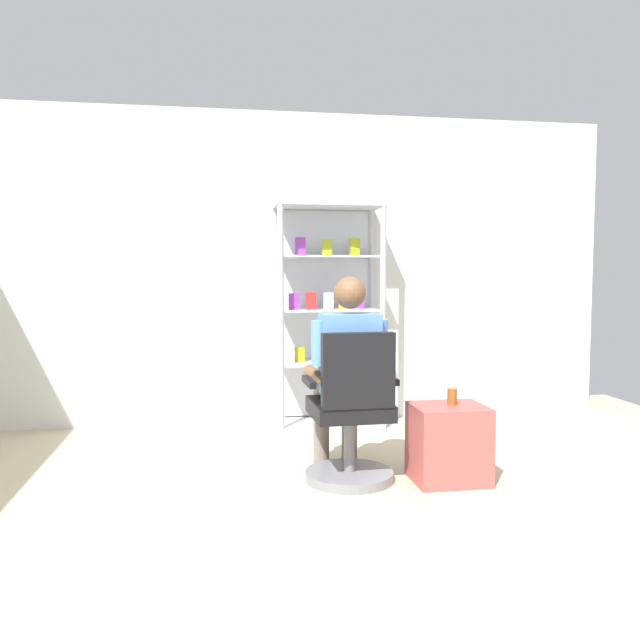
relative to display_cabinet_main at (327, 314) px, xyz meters
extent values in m
plane|color=#C6B793|center=(-0.40, -2.76, -0.96)|extent=(7.20, 7.20, 0.00)
cube|color=silver|center=(-0.40, 0.24, 0.39)|extent=(6.00, 0.10, 2.70)
cylinder|color=#B7B7BC|center=(-0.43, -0.26, -0.01)|extent=(0.05, 0.05, 1.90)
cylinder|color=#B7B7BC|center=(0.42, -0.26, -0.01)|extent=(0.05, 0.05, 1.90)
cylinder|color=#B7B7BC|center=(-0.43, 0.14, -0.01)|extent=(0.05, 0.05, 1.90)
cylinder|color=#B7B7BC|center=(0.42, 0.14, -0.01)|extent=(0.05, 0.05, 1.90)
cube|color=#B7B7BC|center=(0.00, -0.06, 0.92)|extent=(0.90, 0.45, 0.04)
cube|color=#B7B7BC|center=(0.00, -0.06, -0.94)|extent=(0.90, 0.45, 0.04)
cube|color=silver|center=(0.00, 0.15, -0.01)|extent=(0.84, 0.02, 1.80)
cube|color=silver|center=(0.00, -0.06, -0.41)|extent=(0.82, 0.39, 0.02)
cube|color=#999919|center=(-0.24, -0.04, -0.34)|extent=(0.09, 0.03, 0.13)
cube|color=gold|center=(-0.01, -0.09, -0.33)|extent=(0.08, 0.05, 0.16)
cube|color=#264CB2|center=(0.23, -0.10, -0.34)|extent=(0.07, 0.05, 0.14)
cube|color=silver|center=(0.00, -0.06, 0.04)|extent=(0.82, 0.39, 0.02)
cube|color=purple|center=(-0.30, -0.10, 0.11)|extent=(0.09, 0.03, 0.14)
cube|color=red|center=(-0.15, -0.09, 0.11)|extent=(0.09, 0.04, 0.14)
cube|color=silver|center=(0.01, -0.04, 0.11)|extent=(0.08, 0.04, 0.14)
cube|color=gold|center=(0.14, -0.03, 0.11)|extent=(0.09, 0.04, 0.14)
cube|color=purple|center=(0.29, -0.02, 0.11)|extent=(0.08, 0.05, 0.14)
cube|color=silver|center=(0.00, -0.06, 0.49)|extent=(0.82, 0.39, 0.02)
cube|color=purple|center=(-0.23, -0.03, 0.57)|extent=(0.09, 0.05, 0.15)
cube|color=#999919|center=(-0.01, -0.03, 0.56)|extent=(0.09, 0.04, 0.14)
cube|color=#999919|center=(0.23, -0.04, 0.57)|extent=(0.09, 0.06, 0.15)
cylinder|color=slate|center=(-0.12, -1.51, -0.93)|extent=(0.56, 0.56, 0.06)
cylinder|color=slate|center=(-0.12, -1.51, -0.73)|extent=(0.07, 0.07, 0.41)
cube|color=black|center=(-0.12, -1.51, -0.50)|extent=(0.49, 0.49, 0.10)
cube|color=black|center=(-0.12, -1.72, -0.23)|extent=(0.44, 0.09, 0.45)
cube|color=black|center=(0.14, -1.50, -0.32)|extent=(0.05, 0.30, 0.04)
cube|color=black|center=(-0.38, -1.52, -0.32)|extent=(0.05, 0.30, 0.04)
cylinder|color=slate|center=(-0.03, -1.30, -0.40)|extent=(0.15, 0.40, 0.14)
cylinder|color=slate|center=(-0.04, -1.10, -0.68)|extent=(0.11, 0.11, 0.56)
cylinder|color=slate|center=(-0.23, -1.31, -0.40)|extent=(0.15, 0.40, 0.14)
cylinder|color=slate|center=(-0.24, -1.11, -0.68)|extent=(0.11, 0.11, 0.56)
cube|color=#598CCC|center=(-0.12, -1.51, -0.15)|extent=(0.37, 0.23, 0.50)
sphere|color=brown|center=(-0.12, -1.51, 0.23)|extent=(0.20, 0.20, 0.20)
cylinder|color=#598CCC|center=(0.08, -1.50, -0.08)|extent=(0.09, 0.09, 0.28)
cylinder|color=brown|center=(0.07, -1.32, -0.30)|extent=(0.09, 0.30, 0.08)
cylinder|color=#598CCC|center=(-0.32, -1.51, -0.08)|extent=(0.09, 0.09, 0.28)
cylinder|color=brown|center=(-0.33, -1.33, -0.30)|extent=(0.09, 0.30, 0.08)
cube|color=#B24C47|center=(0.49, -1.62, -0.72)|extent=(0.45, 0.38, 0.48)
cylinder|color=brown|center=(0.51, -1.61, -0.43)|extent=(0.06, 0.06, 0.11)
camera|label=1|loc=(-0.96, -5.39, 0.35)|focal=35.92mm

